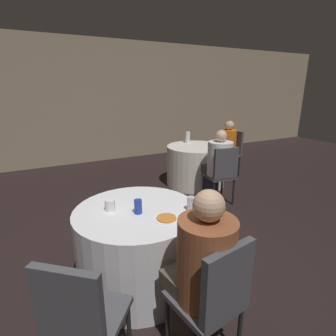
{
  "coord_description": "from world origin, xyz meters",
  "views": [
    {
      "loc": [
        -0.61,
        -1.91,
        1.74
      ],
      "look_at": [
        0.74,
        0.73,
        0.83
      ],
      "focal_mm": 28.0,
      "sensor_mm": 36.0,
      "label": 1
    }
  ],
  "objects_px": {
    "soda_can_blue": "(138,207)",
    "chair_far_south": "(222,171)",
    "person_floral_shirt": "(199,271)",
    "person_white_shirt": "(217,165)",
    "table_near": "(138,246)",
    "person_orange_shirt": "(225,150)",
    "chair_far_east": "(231,149)",
    "pizza_plate_near": "(166,218)",
    "table_far": "(195,165)",
    "chair_near_southwest": "(80,316)",
    "soda_can_silver": "(191,204)",
    "chair_near_south": "(216,294)",
    "bottle_far": "(188,137)"
  },
  "relations": [
    {
      "from": "table_near",
      "to": "soda_can_silver",
      "type": "xyz_separation_m",
      "value": [
        0.41,
        -0.23,
        0.42
      ]
    },
    {
      "from": "soda_can_silver",
      "to": "bottle_far",
      "type": "xyz_separation_m",
      "value": [
        1.47,
        2.48,
        0.04
      ]
    },
    {
      "from": "person_white_shirt",
      "to": "table_near",
      "type": "bearing_deg",
      "value": -138.89
    },
    {
      "from": "chair_far_east",
      "to": "pizza_plate_near",
      "type": "xyz_separation_m",
      "value": [
        -2.65,
        -2.33,
        0.19
      ]
    },
    {
      "from": "chair_near_southwest",
      "to": "pizza_plate_near",
      "type": "xyz_separation_m",
      "value": [
        0.77,
        0.46,
        0.19
      ]
    },
    {
      "from": "person_orange_shirt",
      "to": "chair_far_east",
      "type": "bearing_deg",
      "value": -90.0
    },
    {
      "from": "table_near",
      "to": "chair_far_east",
      "type": "relative_size",
      "value": 1.2
    },
    {
      "from": "table_near",
      "to": "chair_near_southwest",
      "type": "xyz_separation_m",
      "value": [
        -0.62,
        -0.74,
        0.18
      ]
    },
    {
      "from": "chair_near_southwest",
      "to": "chair_far_east",
      "type": "relative_size",
      "value": 1.0
    },
    {
      "from": "pizza_plate_near",
      "to": "chair_far_east",
      "type": "bearing_deg",
      "value": 41.37
    },
    {
      "from": "table_near",
      "to": "pizza_plate_near",
      "type": "distance_m",
      "value": 0.49
    },
    {
      "from": "table_far",
      "to": "chair_near_southwest",
      "type": "distance_m",
      "value": 3.64
    },
    {
      "from": "bottle_far",
      "to": "person_floral_shirt",
      "type": "bearing_deg",
      "value": -119.98
    },
    {
      "from": "table_far",
      "to": "soda_can_blue",
      "type": "distance_m",
      "value": 2.77
    },
    {
      "from": "table_far",
      "to": "person_orange_shirt",
      "type": "xyz_separation_m",
      "value": [
        0.76,
        0.1,
        0.19
      ]
    },
    {
      "from": "chair_far_south",
      "to": "bottle_far",
      "type": "bearing_deg",
      "value": 91.21
    },
    {
      "from": "soda_can_blue",
      "to": "chair_near_southwest",
      "type": "bearing_deg",
      "value": -132.21
    },
    {
      "from": "table_near",
      "to": "pizza_plate_near",
      "type": "bearing_deg",
      "value": -61.65
    },
    {
      "from": "chair_near_southwest",
      "to": "chair_far_south",
      "type": "xyz_separation_m",
      "value": [
        2.35,
        1.73,
        0.0
      ]
    },
    {
      "from": "person_floral_shirt",
      "to": "soda_can_silver",
      "type": "height_order",
      "value": "person_floral_shirt"
    },
    {
      "from": "table_near",
      "to": "person_orange_shirt",
      "type": "relative_size",
      "value": 0.98
    },
    {
      "from": "chair_near_south",
      "to": "soda_can_silver",
      "type": "relative_size",
      "value": 7.47
    },
    {
      "from": "table_far",
      "to": "soda_can_blue",
      "type": "bearing_deg",
      "value": -133.19
    },
    {
      "from": "chair_near_southwest",
      "to": "pizza_plate_near",
      "type": "distance_m",
      "value": 0.91
    },
    {
      "from": "chair_far_south",
      "to": "pizza_plate_near",
      "type": "xyz_separation_m",
      "value": [
        -1.58,
        -1.27,
        0.19
      ]
    },
    {
      "from": "chair_near_southwest",
      "to": "person_white_shirt",
      "type": "relative_size",
      "value": 0.8
    },
    {
      "from": "chair_near_southwest",
      "to": "chair_far_east",
      "type": "bearing_deg",
      "value": 79.05
    },
    {
      "from": "person_floral_shirt",
      "to": "bottle_far",
      "type": "distance_m",
      "value": 3.53
    },
    {
      "from": "bottle_far",
      "to": "person_orange_shirt",
      "type": "bearing_deg",
      "value": -17.08
    },
    {
      "from": "chair_far_east",
      "to": "person_white_shirt",
      "type": "distance_m",
      "value": 1.38
    },
    {
      "from": "soda_can_blue",
      "to": "person_floral_shirt",
      "type": "bearing_deg",
      "value": -79.46
    },
    {
      "from": "chair_near_south",
      "to": "bottle_far",
      "type": "bearing_deg",
      "value": 52.89
    },
    {
      "from": "chair_near_south",
      "to": "soda_can_blue",
      "type": "height_order",
      "value": "chair_near_south"
    },
    {
      "from": "table_near",
      "to": "chair_near_southwest",
      "type": "height_order",
      "value": "chair_near_southwest"
    },
    {
      "from": "table_far",
      "to": "person_floral_shirt",
      "type": "bearing_deg",
      "value": -122.62
    },
    {
      "from": "soda_can_blue",
      "to": "chair_far_south",
      "type": "bearing_deg",
      "value": 31.39
    },
    {
      "from": "table_far",
      "to": "person_floral_shirt",
      "type": "relative_size",
      "value": 0.89
    },
    {
      "from": "person_white_shirt",
      "to": "pizza_plate_near",
      "type": "bearing_deg",
      "value": -130.41
    },
    {
      "from": "chair_near_south",
      "to": "person_white_shirt",
      "type": "distance_m",
      "value": 2.64
    },
    {
      "from": "table_far",
      "to": "chair_far_east",
      "type": "height_order",
      "value": "chair_far_east"
    },
    {
      "from": "soda_can_silver",
      "to": "chair_near_south",
      "type": "bearing_deg",
      "value": -110.3
    },
    {
      "from": "table_far",
      "to": "pizza_plate_near",
      "type": "relative_size",
      "value": 5.2
    },
    {
      "from": "table_near",
      "to": "bottle_far",
      "type": "relative_size",
      "value": 5.24
    },
    {
      "from": "pizza_plate_near",
      "to": "soda_can_silver",
      "type": "bearing_deg",
      "value": 11.25
    },
    {
      "from": "person_orange_shirt",
      "to": "chair_far_south",
      "type": "bearing_deg",
      "value": 131.5
    },
    {
      "from": "soda_can_blue",
      "to": "soda_can_silver",
      "type": "distance_m",
      "value": 0.45
    },
    {
      "from": "table_near",
      "to": "pizza_plate_near",
      "type": "xyz_separation_m",
      "value": [
        0.15,
        -0.28,
        0.37
      ]
    },
    {
      "from": "chair_near_south",
      "to": "person_white_shirt",
      "type": "bearing_deg",
      "value": 43.83
    },
    {
      "from": "soda_can_silver",
      "to": "pizza_plate_near",
      "type": "bearing_deg",
      "value": -168.75
    },
    {
      "from": "chair_far_south",
      "to": "person_floral_shirt",
      "type": "xyz_separation_m",
      "value": [
        -1.61,
        -1.79,
        0.07
      ]
    }
  ]
}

